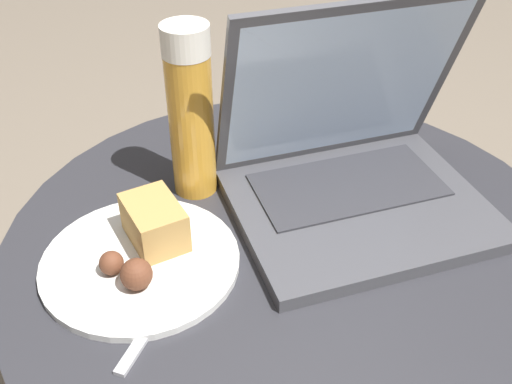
# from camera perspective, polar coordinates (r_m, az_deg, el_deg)

# --- Properties ---
(table) EXTENTS (0.71, 0.71, 0.50)m
(table) POSITION_cam_1_polar(r_m,az_deg,el_deg) (0.83, 3.09, -11.11)
(table) COLOR #9E9EA3
(table) RESTS_ON ground_plane
(laptop) EXTENTS (0.35, 0.31, 0.26)m
(laptop) POSITION_cam_1_polar(r_m,az_deg,el_deg) (0.77, 9.27, 2.37)
(laptop) COLOR #47474C
(laptop) RESTS_ON table
(beer_glass) EXTENTS (0.06, 0.06, 0.23)m
(beer_glass) POSITION_cam_1_polar(r_m,az_deg,el_deg) (0.75, -6.24, 7.49)
(beer_glass) COLOR gold
(beer_glass) RESTS_ON table
(snack_plate) EXTENTS (0.23, 0.23, 0.06)m
(snack_plate) POSITION_cam_1_polar(r_m,az_deg,el_deg) (0.70, -10.63, -5.46)
(snack_plate) COLOR silver
(snack_plate) RESTS_ON table
(fork) EXTENTS (0.14, 0.13, 0.00)m
(fork) POSITION_cam_1_polar(r_m,az_deg,el_deg) (0.66, -8.41, -10.12)
(fork) COLOR silver
(fork) RESTS_ON table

